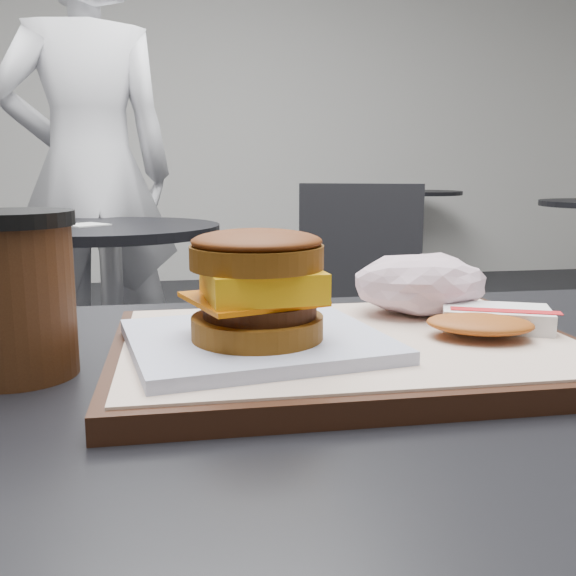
{
  "coord_description": "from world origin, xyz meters",
  "views": [
    {
      "loc": [
        -0.13,
        -0.45,
        0.93
      ],
      "look_at": [
        -0.05,
        0.03,
        0.83
      ],
      "focal_mm": 40.0,
      "sensor_mm": 36.0,
      "label": 1
    }
  ],
  "objects_px": {
    "serving_tray": "(347,349)",
    "hash_brown": "(489,320)",
    "patron": "(90,173)",
    "coffee_cup": "(14,288)",
    "neighbor_chair": "(323,298)",
    "breakfast_sandwich": "(257,299)",
    "crumpled_wrapper": "(421,284)",
    "neighbor_table": "(112,287)"
  },
  "relations": [
    {
      "from": "serving_tray",
      "to": "hash_brown",
      "type": "bearing_deg",
      "value": -2.45
    },
    {
      "from": "patron",
      "to": "coffee_cup",
      "type": "bearing_deg",
      "value": 81.99
    },
    {
      "from": "coffee_cup",
      "to": "neighbor_chair",
      "type": "distance_m",
      "value": 1.65
    },
    {
      "from": "serving_tray",
      "to": "breakfast_sandwich",
      "type": "xyz_separation_m",
      "value": [
        -0.08,
        -0.02,
        0.05
      ]
    },
    {
      "from": "serving_tray",
      "to": "breakfast_sandwich",
      "type": "height_order",
      "value": "breakfast_sandwich"
    },
    {
      "from": "crumpled_wrapper",
      "to": "neighbor_table",
      "type": "height_order",
      "value": "crumpled_wrapper"
    },
    {
      "from": "serving_tray",
      "to": "patron",
      "type": "bearing_deg",
      "value": 102.43
    },
    {
      "from": "breakfast_sandwich",
      "to": "coffee_cup",
      "type": "height_order",
      "value": "coffee_cup"
    },
    {
      "from": "neighbor_chair",
      "to": "patron",
      "type": "bearing_deg",
      "value": 143.19
    },
    {
      "from": "hash_brown",
      "to": "coffee_cup",
      "type": "height_order",
      "value": "coffee_cup"
    },
    {
      "from": "coffee_cup",
      "to": "patron",
      "type": "xyz_separation_m",
      "value": [
        -0.21,
        2.1,
        0.07
      ]
    },
    {
      "from": "hash_brown",
      "to": "serving_tray",
      "type": "bearing_deg",
      "value": 177.55
    },
    {
      "from": "breakfast_sandwich",
      "to": "neighbor_table",
      "type": "distance_m",
      "value": 1.68
    },
    {
      "from": "hash_brown",
      "to": "neighbor_table",
      "type": "distance_m",
      "value": 1.7
    },
    {
      "from": "hash_brown",
      "to": "neighbor_table",
      "type": "height_order",
      "value": "hash_brown"
    },
    {
      "from": "neighbor_chair",
      "to": "patron",
      "type": "distance_m",
      "value": 1.06
    },
    {
      "from": "crumpled_wrapper",
      "to": "neighbor_table",
      "type": "relative_size",
      "value": 0.17
    },
    {
      "from": "neighbor_table",
      "to": "serving_tray",
      "type": "bearing_deg",
      "value": -77.69
    },
    {
      "from": "neighbor_table",
      "to": "patron",
      "type": "distance_m",
      "value": 0.62
    },
    {
      "from": "breakfast_sandwich",
      "to": "crumpled_wrapper",
      "type": "relative_size",
      "value": 1.67
    },
    {
      "from": "coffee_cup",
      "to": "neighbor_table",
      "type": "distance_m",
      "value": 1.63
    },
    {
      "from": "hash_brown",
      "to": "neighbor_chair",
      "type": "distance_m",
      "value": 1.56
    },
    {
      "from": "crumpled_wrapper",
      "to": "neighbor_chair",
      "type": "distance_m",
      "value": 1.49
    },
    {
      "from": "serving_tray",
      "to": "crumpled_wrapper",
      "type": "bearing_deg",
      "value": 39.42
    },
    {
      "from": "hash_brown",
      "to": "crumpled_wrapper",
      "type": "xyz_separation_m",
      "value": [
        -0.03,
        0.08,
        0.02
      ]
    },
    {
      "from": "breakfast_sandwich",
      "to": "neighbor_chair",
      "type": "relative_size",
      "value": 0.25
    },
    {
      "from": "serving_tray",
      "to": "patron",
      "type": "xyz_separation_m",
      "value": [
        -0.46,
        2.1,
        0.13
      ]
    },
    {
      "from": "serving_tray",
      "to": "neighbor_table",
      "type": "height_order",
      "value": "serving_tray"
    },
    {
      "from": "breakfast_sandwich",
      "to": "neighbor_chair",
      "type": "xyz_separation_m",
      "value": [
        0.4,
        1.53,
        -0.32
      ]
    },
    {
      "from": "hash_brown",
      "to": "patron",
      "type": "height_order",
      "value": "patron"
    },
    {
      "from": "crumpled_wrapper",
      "to": "neighbor_chair",
      "type": "relative_size",
      "value": 0.15
    },
    {
      "from": "coffee_cup",
      "to": "neighbor_chair",
      "type": "height_order",
      "value": "coffee_cup"
    },
    {
      "from": "hash_brown",
      "to": "crumpled_wrapper",
      "type": "height_order",
      "value": "crumpled_wrapper"
    },
    {
      "from": "coffee_cup",
      "to": "serving_tray",
      "type": "bearing_deg",
      "value": -1.14
    },
    {
      "from": "crumpled_wrapper",
      "to": "neighbor_table",
      "type": "xyz_separation_m",
      "value": [
        -0.44,
        1.53,
        -0.27
      ]
    },
    {
      "from": "hash_brown",
      "to": "patron",
      "type": "distance_m",
      "value": 2.19
    },
    {
      "from": "hash_brown",
      "to": "neighbor_table",
      "type": "bearing_deg",
      "value": 106.34
    },
    {
      "from": "hash_brown",
      "to": "neighbor_table",
      "type": "relative_size",
      "value": 0.18
    },
    {
      "from": "breakfast_sandwich",
      "to": "coffee_cup",
      "type": "relative_size",
      "value": 1.71
    },
    {
      "from": "neighbor_table",
      "to": "neighbor_chair",
      "type": "xyz_separation_m",
      "value": [
        0.68,
        -0.1,
        -0.04
      ]
    },
    {
      "from": "neighbor_table",
      "to": "hash_brown",
      "type": "bearing_deg",
      "value": -73.66
    },
    {
      "from": "neighbor_table",
      "to": "patron",
      "type": "xyz_separation_m",
      "value": [
        -0.11,
        0.49,
        0.36
      ]
    }
  ]
}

